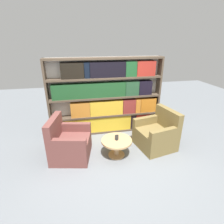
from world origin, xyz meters
The scene contains 6 objects.
ground_plane centered at (0.00, 0.00, 0.00)m, with size 14.00×14.00×0.00m, color slate.
bookshelf centered at (0.04, 1.47, 1.00)m, with size 3.01×0.30×2.06m.
armchair_left centered at (-1.01, 0.45, 0.32)m, with size 0.96×0.98×0.94m.
armchair_right centered at (1.07, 0.45, 0.32)m, with size 0.95×0.98×0.94m.
coffee_table centered at (0.03, 0.27, 0.29)m, with size 0.68×0.68×0.41m.
table_sign centered at (0.03, 0.27, 0.46)m, with size 0.08×0.06×0.13m.
Camera 1 is at (-0.73, -2.97, 2.46)m, focal length 28.00 mm.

